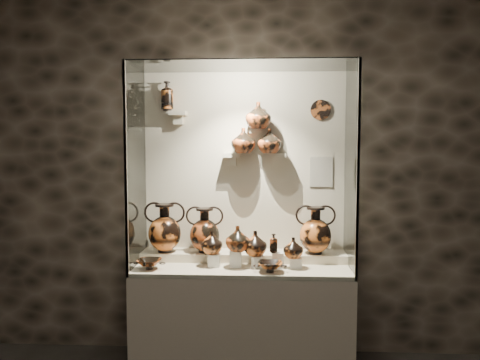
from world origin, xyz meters
The scene contains 36 objects.
wall_back centered at (0.00, 2.50, 1.60)m, with size 5.00×0.02×3.20m, color black.
plinth centered at (0.00, 2.18, 0.40)m, with size 1.70×0.60×0.80m, color beige.
front_tier centered at (0.00, 2.18, 0.82)m, with size 1.68×0.58×0.03m, color beige.
rear_tier centered at (0.00, 2.35, 0.85)m, with size 1.70×0.25×0.10m, color beige.
back_panel centered at (0.00, 2.50, 1.60)m, with size 1.70×0.03×1.60m, color beige.
glass_front centered at (0.00, 1.88, 1.60)m, with size 1.70×0.01×1.60m, color white.
glass_left centered at (-0.85, 2.18, 1.60)m, with size 0.01×0.60×1.60m, color white.
glass_right centered at (0.85, 2.18, 1.60)m, with size 0.01×0.60×1.60m, color white.
glass_top centered at (0.00, 2.18, 2.40)m, with size 1.70×0.60×0.01m, color white.
frame_post_left centered at (-0.84, 1.89, 1.60)m, with size 0.02×0.02×1.60m, color gray.
frame_post_right centered at (0.84, 1.89, 1.60)m, with size 0.02×0.02×1.60m, color gray.
pedestal_a centered at (-0.22, 2.13, 0.88)m, with size 0.09×0.09×0.10m, color silver.
pedestal_b centered at (-0.05, 2.13, 0.90)m, with size 0.09×0.09×0.13m, color silver.
pedestal_c centered at (0.12, 2.13, 0.88)m, with size 0.09×0.09×0.09m, color silver.
pedestal_d centered at (0.28, 2.13, 0.89)m, with size 0.09×0.09×0.12m, color silver.
pedestal_e centered at (0.42, 2.13, 0.87)m, with size 0.09×0.09×0.08m, color silver.
bracket_ul centered at (-0.55, 2.42, 2.05)m, with size 0.14×0.12×0.04m, color beige.
bracket_ca centered at (-0.10, 2.42, 1.70)m, with size 0.14×0.12×0.04m, color beige.
bracket_cb centered at (0.10, 2.42, 1.90)m, with size 0.10×0.12×0.04m, color beige.
bracket_cc centered at (0.28, 2.42, 1.70)m, with size 0.14×0.12×0.04m, color beige.
amphora_left centered at (-0.65, 2.31, 1.10)m, with size 0.32×0.32×0.40m, color #D06728, non-canonical shape.
amphora_mid centered at (-0.32, 2.32, 1.09)m, with size 0.30×0.30×0.37m, color #A7471D, non-canonical shape.
amphora_right centered at (0.59, 2.32, 1.09)m, with size 0.31×0.31×0.39m, color #D06728, non-canonical shape.
jug_a centered at (-0.24, 2.15, 1.02)m, with size 0.17×0.17×0.18m, color #D06728.
jug_b centered at (-0.03, 2.11, 1.06)m, with size 0.19×0.19×0.20m, color #A7471D.
jug_c centered at (0.10, 2.15, 1.02)m, with size 0.19×0.19×0.19m, color #D06728.
jug_e centered at (0.40, 2.11, 0.99)m, with size 0.15×0.15×0.16m, color #D06728.
lekythos_small centered at (0.25, 2.11, 1.03)m, with size 0.07×0.07×0.17m, color #A7471D, non-canonical shape.
kylix_left centered at (-0.71, 2.03, 0.88)m, with size 0.24×0.20×0.10m, color #A7471D, non-canonical shape.
kylix_right centered at (0.22, 1.99, 0.88)m, with size 0.24×0.20×0.10m, color #D06728, non-canonical shape.
lekythos_tall centered at (-0.64, 2.41, 2.20)m, with size 0.11×0.11×0.27m, color #D06728, non-canonical shape.
ovoid_vase_a centered at (0.00, 2.37, 1.82)m, with size 0.20×0.20×0.21m, color #A7471D.
ovoid_vase_b centered at (0.12, 2.37, 2.03)m, with size 0.21×0.21×0.22m, color #A7471D.
ovoid_vase_c centered at (0.21, 2.37, 1.82)m, with size 0.19×0.19×0.20m, color #A7471D.
wall_plate centered at (0.64, 2.47, 2.08)m, with size 0.17×0.17×0.02m, color brown.
info_placard centered at (0.65, 2.47, 1.56)m, with size 0.19×0.01×0.25m, color beige.
Camera 1 is at (0.18, -1.47, 1.79)m, focal length 35.00 mm.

